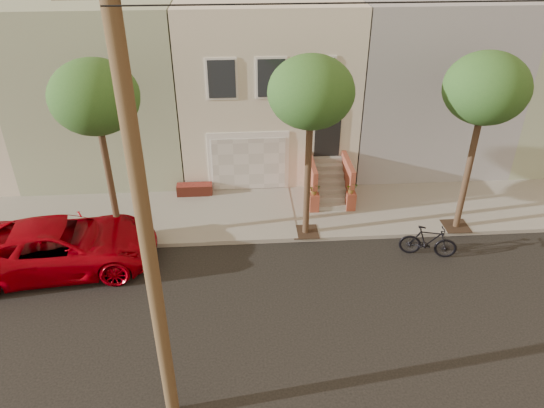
{
  "coord_description": "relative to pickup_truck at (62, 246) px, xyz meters",
  "views": [
    {
      "loc": [
        -1.22,
        -11.06,
        10.37
      ],
      "look_at": [
        -0.26,
        3.0,
        1.9
      ],
      "focal_mm": 33.67,
      "sensor_mm": 36.0,
      "label": 1
    }
  ],
  "objects": [
    {
      "name": "pickup_truck",
      "position": [
        0.0,
        0.0,
        0.0
      ],
      "size": [
        6.2,
        3.33,
        1.65
      ],
      "primitive_type": "imported",
      "rotation": [
        0.0,
        0.0,
        1.67
      ],
      "color": "#9B000B",
      "rests_on": "ground"
    },
    {
      "name": "house_row",
      "position": [
        7.03,
        8.54,
        2.82
      ],
      "size": [
        33.1,
        11.7,
        7.0
      ],
      "color": "beige",
      "rests_on": "sidewalk"
    },
    {
      "name": "sidewalk",
      "position": [
        7.02,
        2.7,
        -0.75
      ],
      "size": [
        40.0,
        3.7,
        0.15
      ],
      "primitive_type": "cube",
      "color": "gray",
      "rests_on": "ground"
    },
    {
      "name": "ground",
      "position": [
        7.02,
        -2.65,
        -0.83
      ],
      "size": [
        90.0,
        90.0,
        0.0
      ],
      "primitive_type": "plane",
      "color": "black",
      "rests_on": "ground"
    },
    {
      "name": "tree_left",
      "position": [
        1.52,
        1.25,
        4.43
      ],
      "size": [
        2.7,
        2.57,
        6.3
      ],
      "color": "#2D2116",
      "rests_on": "sidewalk"
    },
    {
      "name": "motorcycle",
      "position": [
        11.95,
        -0.2,
        -0.26
      ],
      "size": [
        1.96,
        1.01,
        1.13
      ],
      "primitive_type": "imported",
      "rotation": [
        0.0,
        0.0,
        1.3
      ],
      "color": "black",
      "rests_on": "ground"
    },
    {
      "name": "tree_right",
      "position": [
        13.52,
        1.25,
        4.43
      ],
      "size": [
        2.7,
        2.57,
        6.3
      ],
      "color": "#2D2116",
      "rests_on": "sidewalk"
    },
    {
      "name": "tree_mid",
      "position": [
        8.02,
        1.25,
        4.43
      ],
      "size": [
        2.7,
        2.57,
        6.3
      ],
      "color": "#2D2116",
      "rests_on": "sidewalk"
    }
  ]
}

